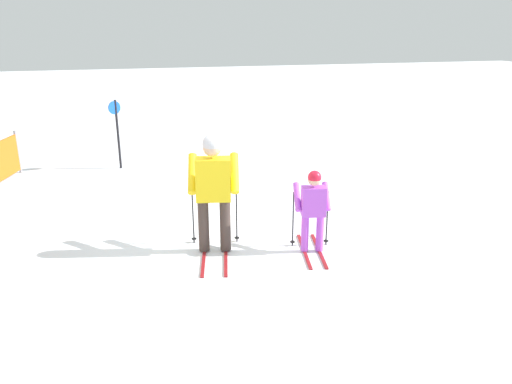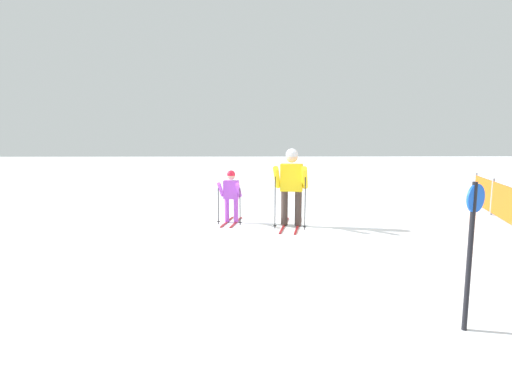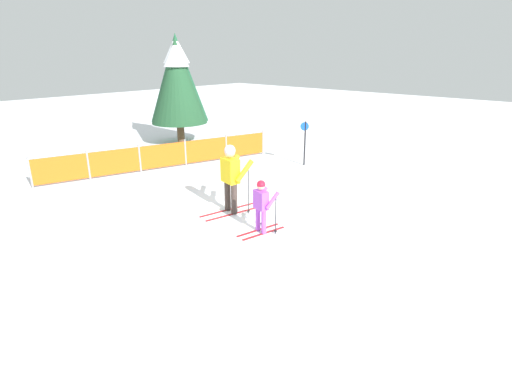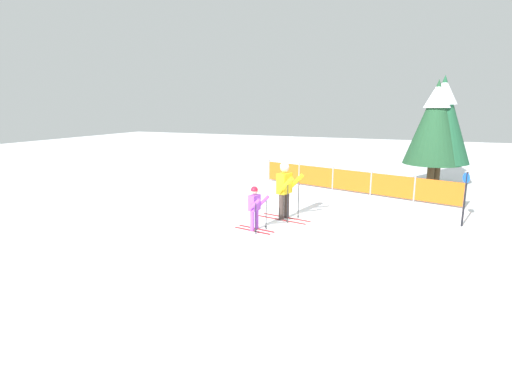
# 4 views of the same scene
# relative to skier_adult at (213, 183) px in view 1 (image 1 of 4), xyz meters

# --- Properties ---
(ground_plane) EXTENTS (60.00, 60.00, 0.00)m
(ground_plane) POSITION_rel_skier_adult_xyz_m (0.26, -0.08, -0.99)
(ground_plane) COLOR white
(skier_adult) EXTENTS (1.61, 0.78, 1.66)m
(skier_adult) POSITION_rel_skier_adult_xyz_m (0.00, 0.00, 0.00)
(skier_adult) COLOR maroon
(skier_adult) RESTS_ON ground_plane
(skier_child) EXTENTS (1.13, 0.56, 1.17)m
(skier_child) POSITION_rel_skier_adult_xyz_m (-0.37, -1.30, -0.30)
(skier_child) COLOR maroon
(skier_child) RESTS_ON ground_plane
(trail_marker) EXTENTS (0.16, 0.25, 1.49)m
(trail_marker) POSITION_rel_skier_adult_xyz_m (4.66, 1.25, -0.07)
(trail_marker) COLOR black
(trail_marker) RESTS_ON ground_plane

